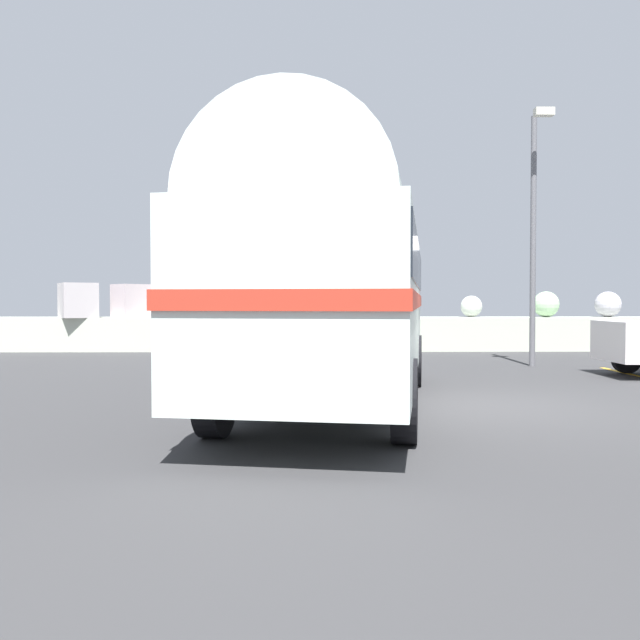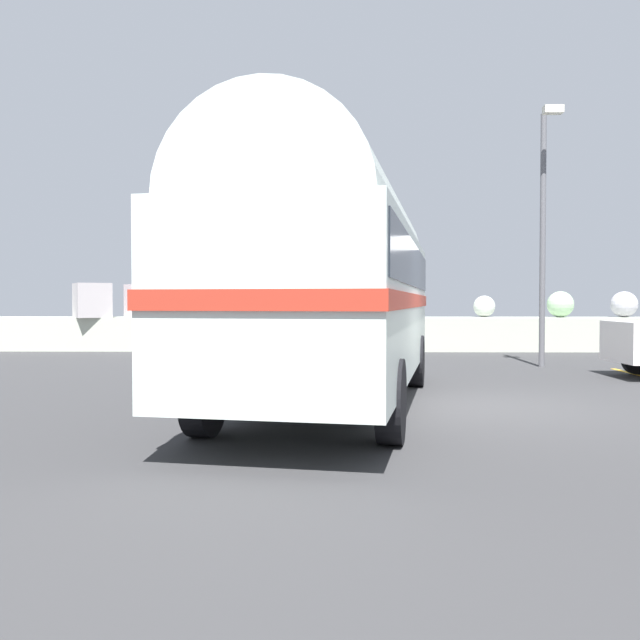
% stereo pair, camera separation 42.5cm
% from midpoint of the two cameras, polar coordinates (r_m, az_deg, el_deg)
% --- Properties ---
extents(ground, '(32.00, 26.00, 0.02)m').
position_cam_midpoint_polar(ground, '(10.68, 13.93, -7.11)').
color(ground, '#333334').
extents(breakwater, '(31.36, 2.55, 2.46)m').
position_cam_midpoint_polar(breakwater, '(22.24, 7.53, -0.75)').
color(breakwater, '#AFB6A3').
rests_on(breakwater, ground).
extents(vintage_coach, '(3.88, 8.87, 3.70)m').
position_cam_midpoint_polar(vintage_coach, '(10.23, 2.41, 4.02)').
color(vintage_coach, black).
rests_on(vintage_coach, ground).
extents(lamp_post, '(0.44, 0.89, 6.15)m').
position_cam_midpoint_polar(lamp_post, '(17.29, 19.15, 7.68)').
color(lamp_post, '#5B5B60').
rests_on(lamp_post, ground).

